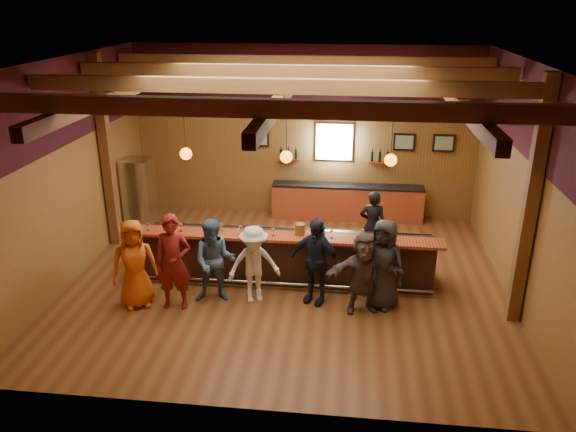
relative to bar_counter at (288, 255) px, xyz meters
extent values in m
plane|color=brown|center=(-0.02, -0.15, -0.52)|extent=(9.00, 9.00, 0.00)
cube|color=brown|center=(-0.02, 3.85, 1.73)|extent=(9.00, 0.04, 4.50)
cube|color=brown|center=(-0.02, -4.15, 1.73)|extent=(9.00, 0.04, 4.50)
cube|color=brown|center=(-4.52, -0.15, 1.73)|extent=(0.04, 8.00, 4.50)
cube|color=brown|center=(4.48, -0.15, 1.73)|extent=(0.04, 8.00, 4.50)
cube|color=brown|center=(-0.02, -0.15, 3.98)|extent=(9.00, 8.00, 0.04)
cube|color=#360E16|center=(-0.02, 3.83, 3.13)|extent=(9.00, 0.01, 1.70)
cube|color=#360E16|center=(-4.50, -0.15, 3.13)|extent=(0.01, 8.00, 1.70)
cube|color=#360E16|center=(4.46, -0.15, 3.13)|extent=(0.01, 8.00, 1.70)
cube|color=brown|center=(-4.37, 1.35, 1.73)|extent=(0.22, 0.22, 4.50)
cube|color=brown|center=(4.33, -1.15, 1.73)|extent=(0.22, 0.22, 4.50)
cube|color=brown|center=(-0.02, -3.15, 3.68)|extent=(8.80, 0.20, 0.25)
cube|color=brown|center=(-0.02, -1.15, 3.68)|extent=(8.80, 0.20, 0.25)
cube|color=brown|center=(-0.02, 0.85, 3.68)|extent=(8.80, 0.20, 0.25)
cube|color=brown|center=(-0.02, 2.85, 3.68)|extent=(8.80, 0.20, 0.25)
cube|color=brown|center=(-3.02, -0.15, 3.43)|extent=(0.18, 7.80, 0.22)
cube|color=brown|center=(-0.02, -0.15, 3.43)|extent=(0.18, 7.80, 0.22)
cube|color=brown|center=(2.98, -0.15, 3.43)|extent=(0.18, 7.80, 0.22)
cube|color=black|center=(-0.02, -0.15, 0.00)|extent=(6.00, 0.60, 1.05)
cube|color=#96351B|center=(-0.02, -0.33, 0.56)|extent=(6.30, 0.50, 0.06)
cube|color=black|center=(-0.02, 0.23, 0.40)|extent=(6.00, 0.48, 0.05)
cube|color=black|center=(-0.02, 0.23, -0.07)|extent=(6.00, 0.48, 0.90)
cube|color=silver|center=(1.98, 0.23, 0.36)|extent=(0.45, 0.40, 0.14)
cube|color=silver|center=(2.48, 0.23, 0.36)|extent=(0.45, 0.40, 0.14)
cylinder|color=silver|center=(-0.02, -0.57, -0.37)|extent=(6.00, 0.06, 0.06)
cube|color=#96351B|center=(1.18, 3.57, -0.07)|extent=(4.00, 0.50, 0.90)
cube|color=black|center=(1.18, 3.57, 0.40)|extent=(4.00, 0.52, 0.05)
cube|color=silver|center=(0.78, 3.80, 1.53)|extent=(0.95, 0.08, 0.95)
cube|color=white|center=(0.78, 3.75, 1.53)|extent=(0.78, 0.01, 0.78)
cube|color=black|center=(-1.22, 3.79, 1.58)|extent=(0.55, 0.04, 0.45)
cube|color=silver|center=(-1.22, 3.77, 1.58)|extent=(0.45, 0.01, 0.35)
cube|color=black|center=(2.58, 3.79, 1.58)|extent=(0.55, 0.04, 0.45)
cube|color=silver|center=(2.58, 3.77, 1.58)|extent=(0.45, 0.01, 0.35)
cube|color=black|center=(3.58, 3.79, 1.58)|extent=(0.55, 0.04, 0.45)
cube|color=silver|center=(3.58, 3.77, 1.58)|extent=(0.45, 0.01, 0.35)
cube|color=#96351B|center=(-0.42, 3.73, 1.03)|extent=(0.60, 0.18, 0.04)
cylinder|color=black|center=(-0.62, 3.73, 1.18)|extent=(0.07, 0.07, 0.26)
cylinder|color=black|center=(-0.42, 3.73, 1.18)|extent=(0.07, 0.07, 0.26)
cylinder|color=black|center=(-0.22, 3.73, 1.18)|extent=(0.07, 0.07, 0.26)
cube|color=#96351B|center=(1.98, 3.73, 1.03)|extent=(0.60, 0.18, 0.04)
cylinder|color=black|center=(1.78, 3.73, 1.18)|extent=(0.07, 0.07, 0.26)
cylinder|color=black|center=(1.98, 3.73, 1.18)|extent=(0.07, 0.07, 0.26)
cylinder|color=black|center=(2.18, 3.73, 1.18)|extent=(0.07, 0.07, 0.26)
cylinder|color=black|center=(-2.02, -0.15, 2.80)|extent=(0.01, 0.01, 1.25)
sphere|color=#F85B0C|center=(-2.02, -0.15, 2.18)|extent=(0.24, 0.24, 0.24)
cylinder|color=black|center=(-0.02, -0.15, 2.80)|extent=(0.01, 0.01, 1.25)
sphere|color=#F85B0C|center=(-0.02, -0.15, 2.18)|extent=(0.24, 0.24, 0.24)
cylinder|color=black|center=(1.98, -0.15, 2.80)|extent=(0.01, 0.01, 1.25)
sphere|color=#F85B0C|center=(1.98, -0.15, 2.18)|extent=(0.24, 0.24, 0.24)
cube|color=silver|center=(-4.12, 2.45, 0.38)|extent=(0.70, 0.70, 1.80)
imported|color=#DE5914|center=(-2.76, -1.46, 0.36)|extent=(1.02, 0.88, 1.76)
imported|color=maroon|center=(-2.01, -1.44, 0.43)|extent=(0.73, 0.52, 1.89)
imported|color=#46698C|center=(-1.30, -1.10, 0.33)|extent=(0.89, 0.72, 1.70)
imported|color=white|center=(-0.54, -1.03, 0.26)|extent=(1.15, 0.89, 1.57)
imported|color=#191D32|center=(0.63, -0.93, 0.35)|extent=(1.11, 0.78, 1.74)
imported|color=#4F3F3F|center=(1.55, -1.19, 0.28)|extent=(1.55, 0.78, 1.60)
imported|color=#2A292C|center=(1.92, -0.95, 0.37)|extent=(1.03, 0.90, 1.78)
imported|color=black|center=(1.78, 1.15, 0.29)|extent=(0.63, 0.45, 1.63)
cylinder|color=brown|center=(0.27, -0.22, 0.70)|extent=(0.21, 0.21, 0.23)
cylinder|color=black|center=(0.74, -0.25, 0.71)|extent=(0.07, 0.07, 0.24)
cylinder|color=black|center=(0.74, -0.25, 0.86)|extent=(0.02, 0.02, 0.08)
cylinder|color=black|center=(0.60, -0.18, 0.72)|extent=(0.08, 0.08, 0.27)
cylinder|color=black|center=(0.60, -0.18, 0.90)|extent=(0.03, 0.03, 0.09)
cylinder|color=silver|center=(-2.85, -0.38, 0.59)|extent=(0.07, 0.07, 0.01)
cylinder|color=silver|center=(-2.85, -0.38, 0.64)|extent=(0.01, 0.01, 0.10)
sphere|color=silver|center=(-2.85, -0.38, 0.72)|extent=(0.08, 0.08, 0.08)
cylinder|color=silver|center=(-2.17, -0.34, 0.59)|extent=(0.07, 0.07, 0.01)
cylinder|color=silver|center=(-2.17, -0.34, 0.65)|extent=(0.01, 0.01, 0.10)
sphere|color=silver|center=(-2.17, -0.34, 0.73)|extent=(0.08, 0.08, 0.08)
cylinder|color=silver|center=(-1.34, -0.24, 0.59)|extent=(0.07, 0.07, 0.01)
cylinder|color=silver|center=(-1.34, -0.24, 0.65)|extent=(0.01, 0.01, 0.10)
sphere|color=silver|center=(-1.34, -0.24, 0.73)|extent=(0.08, 0.08, 0.08)
cylinder|color=silver|center=(-0.92, -0.37, 0.59)|extent=(0.08, 0.08, 0.01)
cylinder|color=silver|center=(-0.92, -0.37, 0.65)|extent=(0.01, 0.01, 0.11)
sphere|color=silver|center=(-0.92, -0.37, 0.74)|extent=(0.09, 0.09, 0.09)
cylinder|color=silver|center=(-0.26, -0.36, 0.59)|extent=(0.07, 0.07, 0.01)
cylinder|color=silver|center=(-0.26, -0.36, 0.64)|extent=(0.01, 0.01, 0.10)
sphere|color=silver|center=(-0.26, -0.36, 0.72)|extent=(0.08, 0.08, 0.08)
cylinder|color=silver|center=(0.91, -0.33, 0.59)|extent=(0.07, 0.07, 0.01)
cylinder|color=silver|center=(0.91, -0.33, 0.65)|extent=(0.01, 0.01, 0.10)
sphere|color=silver|center=(0.91, -0.33, 0.73)|extent=(0.08, 0.08, 0.08)
cylinder|color=silver|center=(1.52, -0.23, 0.59)|extent=(0.07, 0.07, 0.01)
cylinder|color=silver|center=(1.52, -0.23, 0.65)|extent=(0.01, 0.01, 0.10)
sphere|color=silver|center=(1.52, -0.23, 0.73)|extent=(0.08, 0.08, 0.08)
cylinder|color=silver|center=(2.00, -0.30, 0.59)|extent=(0.07, 0.07, 0.01)
cylinder|color=silver|center=(2.00, -0.30, 0.65)|extent=(0.01, 0.01, 0.10)
sphere|color=silver|center=(2.00, -0.30, 0.73)|extent=(0.08, 0.08, 0.08)
camera|label=1|loc=(1.22, -10.62, 5.08)|focal=35.00mm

